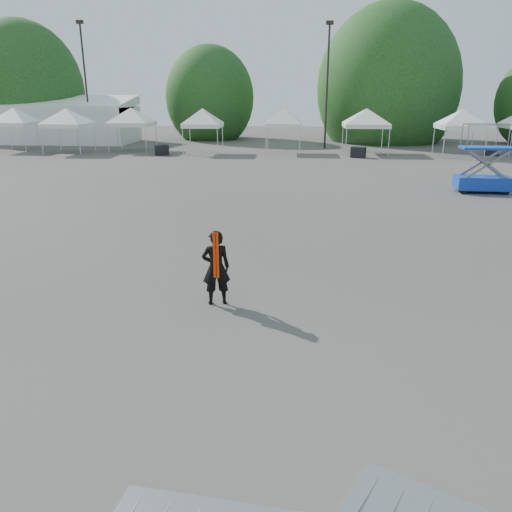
{
  "coord_description": "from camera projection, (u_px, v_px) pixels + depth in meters",
  "views": [
    {
      "loc": [
        0.69,
        -11.06,
        4.5
      ],
      "look_at": [
        -0.09,
        -1.37,
        1.3
      ],
      "focal_mm": 35.0,
      "sensor_mm": 36.0,
      "label": 1
    }
  ],
  "objects": [
    {
      "name": "light_pole_west",
      "position": [
        85.0,
        77.0,
        43.69
      ],
      "size": [
        0.6,
        0.25,
        10.3
      ],
      "color": "black",
      "rests_on": "ground"
    },
    {
      "name": "tent_a",
      "position": [
        13.0,
        111.0,
        39.39
      ],
      "size": [
        4.1,
        4.1,
        3.88
      ],
      "color": "silver",
      "rests_on": "ground"
    },
    {
      "name": "tent_f",
      "position": [
        367.0,
        112.0,
        37.52
      ],
      "size": [
        4.68,
        4.68,
        3.88
      ],
      "color": "silver",
      "rests_on": "ground"
    },
    {
      "name": "man",
      "position": [
        216.0,
        268.0,
        10.9
      ],
      "size": [
        0.7,
        0.55,
        1.69
      ],
      "rotation": [
        0.0,
        0.0,
        3.4
      ],
      "color": "black",
      "rests_on": "ground"
    },
    {
      "name": "marquee",
      "position": [
        52.0,
        121.0,
        46.13
      ],
      "size": [
        15.0,
        6.25,
        4.23
      ],
      "color": "white",
      "rests_on": "ground"
    },
    {
      "name": "tree_mid_w",
      "position": [
        210.0,
        98.0,
        49.18
      ],
      "size": [
        4.16,
        4.16,
        6.33
      ],
      "color": "#382314",
      "rests_on": "ground"
    },
    {
      "name": "tent_e",
      "position": [
        284.0,
        112.0,
        37.87
      ],
      "size": [
        3.87,
        3.87,
        3.88
      ],
      "color": "silver",
      "rests_on": "ground"
    },
    {
      "name": "tent_c",
      "position": [
        131.0,
        111.0,
        39.1
      ],
      "size": [
        4.48,
        4.48,
        3.88
      ],
      "color": "silver",
      "rests_on": "ground"
    },
    {
      "name": "light_pole_east",
      "position": [
        327.0,
        79.0,
        40.26
      ],
      "size": [
        0.6,
        0.25,
        9.8
      ],
      "color": "black",
      "rests_on": "ground"
    },
    {
      "name": "tent_d",
      "position": [
        202.0,
        112.0,
        37.55
      ],
      "size": [
        3.97,
        3.97,
        3.88
      ],
      "color": "silver",
      "rests_on": "ground"
    },
    {
      "name": "tent_b",
      "position": [
        66.0,
        112.0,
        37.85
      ],
      "size": [
        4.41,
        4.41,
        3.88
      ],
      "color": "silver",
      "rests_on": "ground"
    },
    {
      "name": "ground",
      "position": [
        265.0,
        290.0,
        11.93
      ],
      "size": [
        120.0,
        120.0,
        0.0
      ],
      "primitive_type": "plane",
      "color": "#474442",
      "rests_on": "ground"
    },
    {
      "name": "tree_far_w",
      "position": [
        23.0,
        92.0,
        48.47
      ],
      "size": [
        4.8,
        4.8,
        7.3
      ],
      "color": "#382314",
      "rests_on": "ground"
    },
    {
      "name": "crate_mid",
      "position": [
        358.0,
        152.0,
        35.85
      ],
      "size": [
        1.17,
        1.05,
        0.75
      ],
      "primitive_type": "cube",
      "rotation": [
        0.0,
        0.0,
        -0.37
      ],
      "color": "black",
      "rests_on": "ground"
    },
    {
      "name": "crate_west",
      "position": [
        162.0,
        150.0,
        37.19
      ],
      "size": [
        1.2,
        1.08,
        0.76
      ],
      "primitive_type": "cube",
      "rotation": [
        0.0,
        0.0,
        0.41
      ],
      "color": "black",
      "rests_on": "ground"
    },
    {
      "name": "tent_g",
      "position": [
        462.0,
        113.0,
        35.93
      ],
      "size": [
        4.36,
        4.36,
        3.88
      ],
      "color": "silver",
      "rests_on": "ground"
    },
    {
      "name": "tree_mid_e",
      "position": [
        387.0,
        88.0,
        46.64
      ],
      "size": [
        5.12,
        5.12,
        7.79
      ],
      "color": "#382314",
      "rests_on": "ground"
    },
    {
      "name": "scissor_lift",
      "position": [
        486.0,
        159.0,
        23.01
      ],
      "size": [
        2.46,
        1.3,
        3.12
      ],
      "rotation": [
        0.0,
        0.0,
        -0.04
      ],
      "color": "#0C11A2",
      "rests_on": "ground"
    },
    {
      "name": "crate_east",
      "position": [
        492.0,
        151.0,
        36.92
      ],
      "size": [
        1.12,
        1.01,
        0.71
      ],
      "primitive_type": "cube",
      "rotation": [
        0.0,
        0.0,
        -0.41
      ],
      "color": "black",
      "rests_on": "ground"
    }
  ]
}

